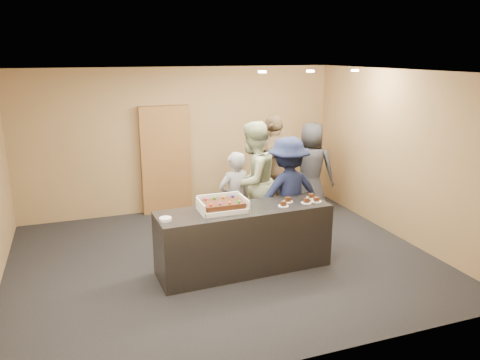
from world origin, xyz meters
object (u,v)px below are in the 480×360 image
(sheet_cake, at_px, (223,204))
(person_dark_suit, at_px, (311,169))
(person_navy_man, at_px, (288,194))
(plate_stack, at_px, (165,219))
(cake_box, at_px, (222,207))
(person_sage_man, at_px, (253,182))
(person_brown_extra, at_px, (274,168))
(storage_cabinet, at_px, (166,160))
(person_server_grey, at_px, (235,200))
(serving_counter, at_px, (244,239))

(sheet_cake, height_order, person_dark_suit, person_dark_suit)
(person_navy_man, bearing_deg, plate_stack, 15.10)
(cake_box, distance_m, person_sage_man, 1.29)
(cake_box, bearing_deg, plate_stack, -170.52)
(person_sage_man, height_order, person_dark_suit, person_sage_man)
(cake_box, xyz_separation_m, person_navy_man, (1.20, 0.48, -0.07))
(person_navy_man, relative_size, person_brown_extra, 0.90)
(person_dark_suit, bearing_deg, plate_stack, 70.91)
(storage_cabinet, relative_size, person_server_grey, 1.34)
(sheet_cake, height_order, plate_stack, sheet_cake)
(person_navy_man, bearing_deg, person_dark_suit, -132.25)
(serving_counter, distance_m, person_navy_man, 1.11)
(cake_box, relative_size, person_brown_extra, 0.33)
(person_dark_suit, bearing_deg, serving_counter, 81.36)
(storage_cabinet, xyz_separation_m, cake_box, (0.21, -2.80, -0.06))
(storage_cabinet, height_order, cake_box, storage_cabinet)
(person_server_grey, bearing_deg, person_dark_suit, -164.70)
(storage_cabinet, bearing_deg, person_dark_suit, -23.09)
(plate_stack, bearing_deg, person_brown_extra, 38.41)
(person_brown_extra, bearing_deg, person_dark_suit, 136.17)
(person_navy_man, height_order, person_dark_suit, same)
(serving_counter, distance_m, cake_box, 0.58)
(person_navy_man, distance_m, person_brown_extra, 1.25)
(serving_counter, relative_size, person_server_grey, 1.59)
(storage_cabinet, relative_size, sheet_cake, 3.78)
(storage_cabinet, relative_size, cake_box, 3.21)
(cake_box, bearing_deg, sheet_cake, -90.85)
(serving_counter, height_order, person_navy_man, person_navy_man)
(serving_counter, bearing_deg, person_sage_man, 60.54)
(cake_box, height_order, sheet_cake, cake_box)
(serving_counter, bearing_deg, storage_cabinet, 98.12)
(person_server_grey, xyz_separation_m, person_dark_suit, (1.81, 0.92, 0.12))
(person_server_grey, distance_m, person_dark_suit, 2.03)
(cake_box, height_order, plate_stack, cake_box)
(sheet_cake, distance_m, person_server_grey, 0.99)
(sheet_cake, xyz_separation_m, person_server_grey, (0.47, 0.84, -0.24))
(person_dark_suit, bearing_deg, cake_box, 76.93)
(cake_box, xyz_separation_m, sheet_cake, (-0.00, -0.02, 0.05))
(serving_counter, xyz_separation_m, plate_stack, (-1.10, -0.11, 0.47))
(person_sage_man, bearing_deg, plate_stack, 5.05)
(serving_counter, distance_m, storage_cabinet, 2.92)
(cake_box, height_order, person_navy_man, person_navy_man)
(person_sage_man, bearing_deg, sheet_cake, 21.08)
(sheet_cake, height_order, person_navy_man, person_navy_man)
(person_sage_man, height_order, person_navy_man, person_sage_man)
(cake_box, xyz_separation_m, plate_stack, (-0.79, -0.13, -0.02))
(person_server_grey, distance_m, person_navy_man, 0.82)
(person_navy_man, xyz_separation_m, person_brown_extra, (0.30, 1.21, 0.09))
(cake_box, height_order, person_dark_suit, person_dark_suit)
(sheet_cake, relative_size, person_navy_man, 0.31)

